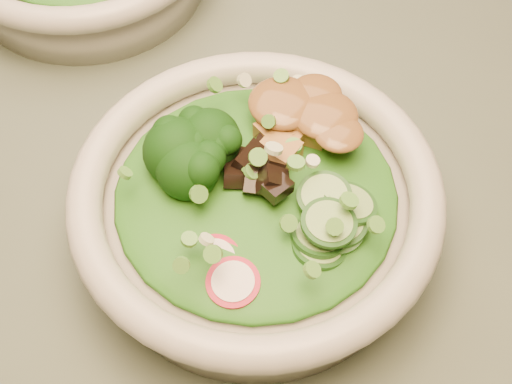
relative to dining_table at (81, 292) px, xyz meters
The scene contains 10 objects.
dining_table is the anchor object (origin of this frame).
salad_bowl 0.21m from the dining_table, 26.78° to the left, with size 0.24×0.24×0.07m.
lettuce_bed 0.23m from the dining_table, 26.78° to the left, with size 0.18×0.18×0.02m, color #175B13.
broccoli_florets 0.21m from the dining_table, 39.15° to the left, with size 0.07×0.06×0.04m, color black, non-canonical shape.
radish_slices 0.22m from the dining_table, ahead, with size 0.10×0.04×0.02m, color #A90D24, non-canonical shape.
cucumber_slices 0.27m from the dining_table, 19.67° to the left, with size 0.06×0.06×0.03m, color #94C06B, non-canonical shape.
mushroom_heap 0.24m from the dining_table, 30.51° to the left, with size 0.06×0.06×0.04m, color black, non-canonical shape.
tofu_cubes 0.25m from the dining_table, 43.23° to the left, with size 0.08×0.05×0.03m, color olive, non-canonical shape.
peanut_sauce 0.26m from the dining_table, 43.23° to the left, with size 0.06×0.05×0.01m, color brown.
scallion_garnish 0.24m from the dining_table, 26.78° to the left, with size 0.17×0.17×0.02m, color #559936, non-canonical shape.
Camera 1 is at (0.27, -0.15, 1.18)m, focal length 50.00 mm.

